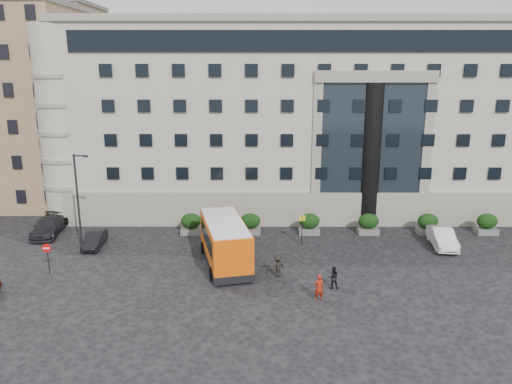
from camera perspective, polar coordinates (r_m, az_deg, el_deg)
ground at (r=36.96m, az=-2.71°, el=-8.75°), size 120.00×120.00×0.00m
civic_building at (r=56.35m, az=4.46°, el=8.76°), size 44.00×24.00×18.00m
entrance_column at (r=46.09m, az=12.94°, el=4.03°), size 1.80×1.80×13.00m
apartment_near at (r=59.95m, az=-25.68°, el=8.70°), size 14.00×14.00×20.00m
apartment_far at (r=77.56m, az=-22.08°, el=10.81°), size 13.00×13.00×22.00m
hedge_a at (r=44.28m, az=-7.42°, el=-3.59°), size 1.80×1.26×1.84m
hedge_b at (r=43.90m, az=-0.66°, el=-3.63°), size 1.80×1.26×1.84m
hedge_c at (r=44.13m, az=6.12°, el=-3.61°), size 1.80×1.26×1.84m
hedge_d at (r=44.97m, az=12.73°, el=-3.55°), size 1.80×1.26×1.84m
hedge_e at (r=46.38m, az=19.03°, el=-3.44°), size 1.80×1.26×1.84m
hedge_f at (r=48.32m, az=24.88°, el=-3.31°), size 1.80×1.26×1.84m
street_lamp at (r=40.70m, az=-19.61°, el=-0.90°), size 1.16×0.18×8.00m
bus_stop_sign at (r=41.15m, az=5.29°, el=-3.77°), size 0.50×0.08×2.52m
no_entry_sign at (r=38.31m, az=-22.76°, el=-6.41°), size 0.64×0.16×2.32m
minibus at (r=37.16m, az=-3.57°, el=-5.59°), size 4.45×8.42×3.34m
red_truck at (r=51.15m, az=-15.51°, el=-0.77°), size 2.90×5.85×3.10m
parked_car_b at (r=43.02m, az=-17.97°, el=-5.18°), size 1.51×3.84×1.24m
parked_car_c at (r=47.31m, az=-22.68°, el=-3.67°), size 2.63×5.33×1.49m
parked_car_d at (r=50.99m, az=-21.53°, el=-2.32°), size 3.15×5.48×1.44m
white_taxi at (r=43.64m, az=20.51°, el=-4.91°), size 2.06×4.83×1.55m
pedestrian_a at (r=32.24m, az=7.20°, el=-10.79°), size 0.71×0.55×1.74m
pedestrian_b at (r=34.03m, az=8.80°, el=-9.61°), size 0.76×0.59×1.56m
pedestrian_c at (r=35.35m, az=2.51°, el=-8.49°), size 1.17×1.00×1.57m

